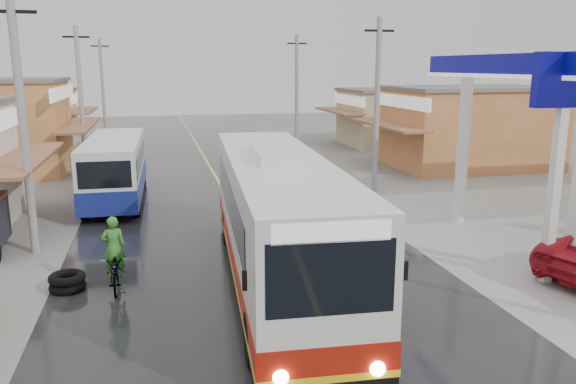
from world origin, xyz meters
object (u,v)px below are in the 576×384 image
coach_bus (277,219)px  second_bus (115,168)px  cyclist (116,265)px  tyre_stack (67,282)px

coach_bus → second_bus: 12.06m
cyclist → tyre_stack: size_ratio=2.15×
second_bus → tyre_stack: 10.39m
second_bus → tyre_stack: size_ratio=8.75×
coach_bus → tyre_stack: (-5.54, 0.75, -1.57)m
second_bus → cyclist: size_ratio=4.07×
second_bus → tyre_stack: bearing=-92.4°
second_bus → tyre_stack: (-0.71, -10.30, -1.25)m
coach_bus → cyclist: 4.46m
coach_bus → cyclist: coach_bus is taller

